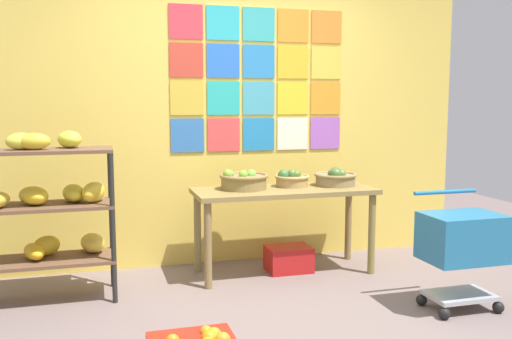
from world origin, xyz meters
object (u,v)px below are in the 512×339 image
Objects in this scene: shopping_cart at (462,242)px; display_table at (284,200)px; banana_shelf_unit at (48,204)px; fruit_basket_back_left at (336,178)px; produce_crate_under_table at (289,259)px; fruit_basket_left at (291,179)px; fruit_basket_centre at (244,180)px.

display_table is at bearing 125.37° from shopping_cart.
shopping_cart is (2.77, -1.00, -0.23)m from banana_shelf_unit.
banana_shelf_unit is 0.81× the size of display_table.
fruit_basket_back_left reaches higher than shopping_cart.
display_table is 4.07× the size of produce_crate_under_table.
fruit_basket_left reaches higher than display_table.
display_table is 0.52m from produce_crate_under_table.
shopping_cart is (0.42, -1.19, -0.31)m from fruit_basket_back_left.
produce_crate_under_table is (0.05, 0.03, -0.52)m from display_table.
fruit_basket_back_left is 0.99× the size of produce_crate_under_table.
shopping_cart reaches higher than display_table.
banana_shelf_unit is 2.35m from fruit_basket_back_left.
fruit_basket_left is 0.43m from fruit_basket_centre.
shopping_cart is (0.91, -1.14, -0.14)m from display_table.
fruit_basket_back_left is at bearing -2.07° from fruit_basket_centre.
shopping_cart is (1.24, -1.22, -0.32)m from fruit_basket_centre.
shopping_cart is (0.81, -1.25, -0.31)m from fruit_basket_left.
banana_shelf_unit is at bearing -172.57° from fruit_basket_left.
display_table reaches higher than produce_crate_under_table.
fruit_basket_left reaches higher than shopping_cart.
produce_crate_under_table is (1.91, 0.18, -0.61)m from banana_shelf_unit.
fruit_basket_left is 0.39m from fruit_basket_back_left.
fruit_basket_back_left is 1.31m from shopping_cart.
fruit_basket_left is (1.95, 0.25, 0.08)m from banana_shelf_unit.
fruit_basket_centre is at bearing 8.38° from banana_shelf_unit.
fruit_basket_back_left is at bearing 106.45° from shopping_cart.
banana_shelf_unit is 2.95m from shopping_cart.
fruit_basket_left is 0.81× the size of fruit_basket_back_left.
fruit_basket_centre is (1.52, 0.22, 0.08)m from banana_shelf_unit.
produce_crate_under_table is at bearing 5.30° from banana_shelf_unit.
fruit_basket_left is 1.53m from shopping_cart.
display_table is at bearing -174.13° from fruit_basket_back_left.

